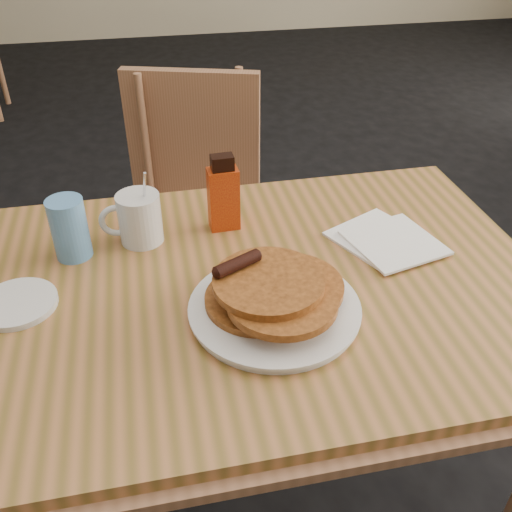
{
  "coord_description": "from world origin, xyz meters",
  "views": [
    {
      "loc": [
        -0.21,
        -0.8,
        1.43
      ],
      "look_at": [
        -0.04,
        0.03,
        0.83
      ],
      "focal_mm": 40.0,
      "sensor_mm": 36.0,
      "label": 1
    }
  ],
  "objects_px": {
    "coffee_mug": "(138,218)",
    "syrup_bottle": "(223,195)",
    "main_table": "(246,299)",
    "pancake_plate": "(274,300)",
    "chair_main_far": "(200,198)",
    "blue_tumbler": "(69,229)"
  },
  "relations": [
    {
      "from": "pancake_plate",
      "to": "coffee_mug",
      "type": "distance_m",
      "value": 0.37
    },
    {
      "from": "syrup_bottle",
      "to": "blue_tumbler",
      "type": "distance_m",
      "value": 0.33
    },
    {
      "from": "chair_main_far",
      "to": "coffee_mug",
      "type": "relative_size",
      "value": 5.37
    },
    {
      "from": "main_table",
      "to": "blue_tumbler",
      "type": "height_order",
      "value": "blue_tumbler"
    },
    {
      "from": "blue_tumbler",
      "to": "syrup_bottle",
      "type": "bearing_deg",
      "value": 8.37
    },
    {
      "from": "coffee_mug",
      "to": "chair_main_far",
      "type": "bearing_deg",
      "value": 80.56
    },
    {
      "from": "syrup_bottle",
      "to": "blue_tumbler",
      "type": "xyz_separation_m",
      "value": [
        -0.32,
        -0.05,
        -0.02
      ]
    },
    {
      "from": "chair_main_far",
      "to": "coffee_mug",
      "type": "xyz_separation_m",
      "value": [
        -0.18,
        -0.52,
        0.26
      ]
    },
    {
      "from": "chair_main_far",
      "to": "coffee_mug",
      "type": "height_order",
      "value": "coffee_mug"
    },
    {
      "from": "main_table",
      "to": "pancake_plate",
      "type": "bearing_deg",
      "value": -71.01
    },
    {
      "from": "main_table",
      "to": "pancake_plate",
      "type": "height_order",
      "value": "pancake_plate"
    },
    {
      "from": "chair_main_far",
      "to": "coffee_mug",
      "type": "distance_m",
      "value": 0.61
    },
    {
      "from": "main_table",
      "to": "pancake_plate",
      "type": "relative_size",
      "value": 3.96
    },
    {
      "from": "coffee_mug",
      "to": "syrup_bottle",
      "type": "height_order",
      "value": "syrup_bottle"
    },
    {
      "from": "chair_main_far",
      "to": "syrup_bottle",
      "type": "distance_m",
      "value": 0.58
    },
    {
      "from": "pancake_plate",
      "to": "chair_main_far",
      "type": "bearing_deg",
      "value": 93.41
    },
    {
      "from": "main_table",
      "to": "blue_tumbler",
      "type": "distance_m",
      "value": 0.38
    },
    {
      "from": "main_table",
      "to": "syrup_bottle",
      "type": "height_order",
      "value": "syrup_bottle"
    },
    {
      "from": "main_table",
      "to": "chair_main_far",
      "type": "distance_m",
      "value": 0.73
    },
    {
      "from": "pancake_plate",
      "to": "coffee_mug",
      "type": "xyz_separation_m",
      "value": [
        -0.23,
        0.29,
        0.03
      ]
    },
    {
      "from": "main_table",
      "to": "coffee_mug",
      "type": "distance_m",
      "value": 0.29
    },
    {
      "from": "pancake_plate",
      "to": "coffee_mug",
      "type": "relative_size",
      "value": 1.82
    }
  ]
}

